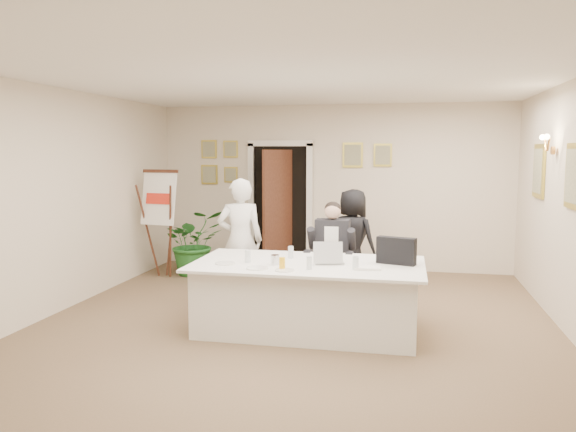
% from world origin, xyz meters
% --- Properties ---
extents(floor, '(7.00, 7.00, 0.00)m').
position_xyz_m(floor, '(0.00, 0.00, 0.00)').
color(floor, brown).
rests_on(floor, ground).
extents(ceiling, '(6.00, 7.00, 0.02)m').
position_xyz_m(ceiling, '(0.00, 0.00, 2.80)').
color(ceiling, white).
rests_on(ceiling, wall_back).
extents(wall_back, '(6.00, 0.10, 2.80)m').
position_xyz_m(wall_back, '(0.00, 3.50, 1.40)').
color(wall_back, beige).
rests_on(wall_back, floor).
extents(wall_front, '(6.00, 0.10, 2.80)m').
position_xyz_m(wall_front, '(0.00, -3.50, 1.40)').
color(wall_front, beige).
rests_on(wall_front, floor).
extents(wall_left, '(0.10, 7.00, 2.80)m').
position_xyz_m(wall_left, '(-3.00, 0.00, 1.40)').
color(wall_left, beige).
rests_on(wall_left, floor).
extents(doorway, '(1.14, 0.86, 2.20)m').
position_xyz_m(doorway, '(-0.88, 3.32, 1.04)').
color(doorway, black).
rests_on(doorway, floor).
extents(pictures_back_wall, '(3.40, 0.06, 0.80)m').
position_xyz_m(pictures_back_wall, '(-0.80, 3.47, 1.85)').
color(pictures_back_wall, gold).
rests_on(pictures_back_wall, wall_back).
extents(pictures_right_wall, '(0.06, 2.20, 0.80)m').
position_xyz_m(pictures_right_wall, '(2.97, 1.20, 1.75)').
color(pictures_right_wall, gold).
rests_on(pictures_right_wall, wall_right).
extents(wall_sconce, '(0.20, 0.30, 0.24)m').
position_xyz_m(wall_sconce, '(2.90, 1.20, 2.10)').
color(wall_sconce, '#B97D3B').
rests_on(wall_sconce, wall_right).
extents(conference_table, '(2.55, 1.37, 0.78)m').
position_xyz_m(conference_table, '(0.19, 0.02, 0.39)').
color(conference_table, silver).
rests_on(conference_table, floor).
extents(seated_man, '(0.67, 0.71, 1.39)m').
position_xyz_m(seated_man, '(0.33, 1.03, 0.69)').
color(seated_man, black).
rests_on(seated_man, floor).
extents(flip_chart, '(0.61, 0.41, 1.69)m').
position_xyz_m(flip_chart, '(-2.53, 2.18, 0.78)').
color(flip_chart, '#341910').
rests_on(flip_chart, floor).
extents(standing_man, '(0.70, 0.56, 1.66)m').
position_xyz_m(standing_man, '(-0.90, 1.03, 0.83)').
color(standing_man, white).
rests_on(standing_man, floor).
extents(standing_woman, '(0.85, 0.72, 1.48)m').
position_xyz_m(standing_woman, '(0.50, 2.00, 0.74)').
color(standing_woman, black).
rests_on(standing_woman, floor).
extents(potted_palm, '(1.27, 1.24, 1.07)m').
position_xyz_m(potted_palm, '(-2.13, 2.50, 0.53)').
color(potted_palm, '#216424').
rests_on(potted_palm, floor).
extents(laptop, '(0.38, 0.40, 0.28)m').
position_xyz_m(laptop, '(0.43, 0.06, 0.91)').
color(laptop, '#B7BABC').
rests_on(laptop, conference_table).
extents(laptop_bag, '(0.44, 0.24, 0.30)m').
position_xyz_m(laptop_bag, '(1.15, 0.14, 0.92)').
color(laptop_bag, black).
rests_on(laptop_bag, conference_table).
extents(paper_stack, '(0.29, 0.22, 0.03)m').
position_xyz_m(paper_stack, '(0.86, -0.19, 0.79)').
color(paper_stack, white).
rests_on(paper_stack, conference_table).
extents(plate_left, '(0.27, 0.27, 0.01)m').
position_xyz_m(plate_left, '(-0.69, -0.24, 0.78)').
color(plate_left, white).
rests_on(plate_left, conference_table).
extents(plate_mid, '(0.29, 0.29, 0.01)m').
position_xyz_m(plate_mid, '(-0.28, -0.42, 0.78)').
color(plate_mid, white).
rests_on(plate_mid, conference_table).
extents(plate_near, '(0.20, 0.20, 0.01)m').
position_xyz_m(plate_near, '(0.03, -0.46, 0.78)').
color(plate_near, white).
rests_on(plate_near, conference_table).
extents(glass_a, '(0.07, 0.07, 0.14)m').
position_xyz_m(glass_a, '(-0.47, -0.10, 0.84)').
color(glass_a, silver).
rests_on(glass_a, conference_table).
extents(glass_b, '(0.07, 0.07, 0.14)m').
position_xyz_m(glass_b, '(0.26, -0.34, 0.84)').
color(glass_b, silver).
rests_on(glass_b, conference_table).
extents(glass_c, '(0.07, 0.07, 0.14)m').
position_xyz_m(glass_c, '(0.74, -0.25, 0.84)').
color(glass_c, silver).
rests_on(glass_c, conference_table).
extents(glass_d, '(0.07, 0.07, 0.14)m').
position_xyz_m(glass_d, '(-0.05, 0.25, 0.84)').
color(glass_d, silver).
rests_on(glass_d, conference_table).
extents(oj_glass, '(0.08, 0.08, 0.13)m').
position_xyz_m(oj_glass, '(-0.01, -0.41, 0.84)').
color(oj_glass, yellow).
rests_on(oj_glass, conference_table).
extents(steel_jug, '(0.11, 0.11, 0.11)m').
position_xyz_m(steel_jug, '(-0.14, -0.17, 0.83)').
color(steel_jug, silver).
rests_on(steel_jug, conference_table).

